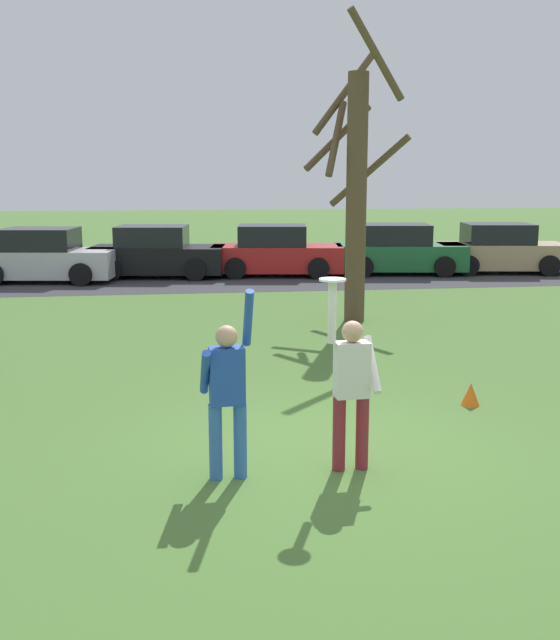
% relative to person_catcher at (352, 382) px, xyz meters
% --- Properties ---
extents(ground_plane, '(120.00, 120.00, 0.00)m').
position_rel_person_catcher_xyz_m(ground_plane, '(-0.18, 0.58, -0.98)').
color(ground_plane, '#4C7533').
extents(person_catcher, '(0.55, 0.49, 2.08)m').
position_rel_person_catcher_xyz_m(person_catcher, '(0.00, 0.00, 0.00)').
color(person_catcher, maroon).
rests_on(person_catcher, ground_plane).
extents(person_defender, '(0.56, 0.49, 2.04)m').
position_rel_person_catcher_xyz_m(person_defender, '(-1.33, -0.07, -0.00)').
color(person_defender, '#3366B7').
rests_on(person_defender, ground_plane).
extents(frisbee_disc, '(0.28, 0.28, 0.02)m').
position_rel_person_catcher_xyz_m(frisbee_disc, '(-0.22, -0.01, 1.11)').
color(frisbee_disc, white).
rests_on(frisbee_disc, person_catcher).
extents(parked_car_silver, '(4.31, 2.47, 1.59)m').
position_rel_person_catcher_xyz_m(parked_car_silver, '(-5.77, 15.52, -0.25)').
color(parked_car_silver, '#BCBCC1').
rests_on(parked_car_silver, ground_plane).
extents(parked_car_black, '(4.31, 2.47, 1.59)m').
position_rel_person_catcher_xyz_m(parked_car_black, '(-2.49, 16.13, -0.25)').
color(parked_car_black, black).
rests_on(parked_car_black, ground_plane).
extents(parked_car_red, '(4.31, 2.47, 1.59)m').
position_rel_person_catcher_xyz_m(parked_car_red, '(1.25, 15.99, -0.25)').
color(parked_car_red, red).
rests_on(parked_car_red, ground_plane).
extents(parked_car_green, '(4.31, 2.47, 1.59)m').
position_rel_person_catcher_xyz_m(parked_car_green, '(5.21, 15.88, -0.25)').
color(parked_car_green, '#1E6633').
rests_on(parked_car_green, ground_plane).
extents(parked_car_tan, '(4.31, 2.47, 1.59)m').
position_rel_person_catcher_xyz_m(parked_car_tan, '(8.57, 15.71, -0.25)').
color(parked_car_tan, tan).
rests_on(parked_car_tan, ground_plane).
extents(parking_strip, '(28.02, 6.40, 0.01)m').
position_rel_person_catcher_xyz_m(parking_strip, '(-0.49, 15.80, -0.98)').
color(parking_strip, '#38383D').
rests_on(parking_strip, ground_plane).
extents(bare_tree_tall, '(2.37, 2.20, 6.36)m').
position_rel_person_catcher_xyz_m(bare_tree_tall, '(1.98, 8.34, 1.97)').
color(bare_tree_tall, brown).
rests_on(bare_tree_tall, ground_plane).
extents(field_cone_orange, '(0.26, 0.26, 0.32)m').
position_rel_person_catcher_xyz_m(field_cone_orange, '(2.18, 2.03, -0.82)').
color(field_cone_orange, orange).
rests_on(field_cone_orange, ground_plane).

